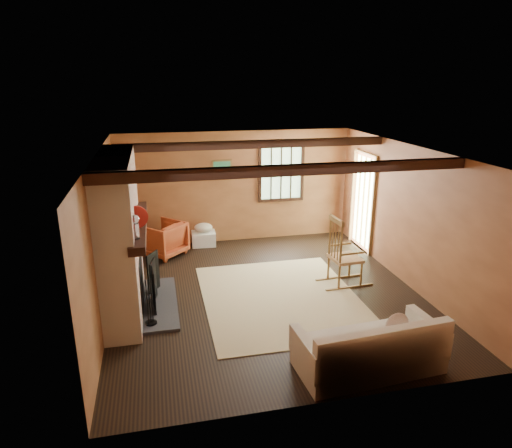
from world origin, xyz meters
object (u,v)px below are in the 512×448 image
object	(u,v)px
rocking_chair	(343,256)
laundry_basket	(204,239)
armchair	(163,239)
sofa	(371,351)
fireplace	(123,242)

from	to	relation	value
rocking_chair	laundry_basket	world-z (taller)	rocking_chair
laundry_basket	armchair	distance (m)	0.96
rocking_chair	armchair	xyz separation A→B (m)	(-3.01, 2.06, -0.17)
armchair	sofa	bearing A→B (deg)	73.58
sofa	fireplace	bearing A→B (deg)	138.07
fireplace	rocking_chair	distance (m)	3.67
rocking_chair	laundry_basket	distance (m)	3.28
fireplace	armchair	world-z (taller)	fireplace
sofa	laundry_basket	bearing A→B (deg)	103.08
rocking_chair	armchair	distance (m)	3.65
laundry_basket	fireplace	bearing A→B (deg)	-119.92
fireplace	sofa	world-z (taller)	fireplace
sofa	rocking_chair	bearing A→B (deg)	70.92
fireplace	sofa	xyz separation A→B (m)	(2.99, -2.30, -0.84)
laundry_basket	armchair	size ratio (longest dim) A/B	0.65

